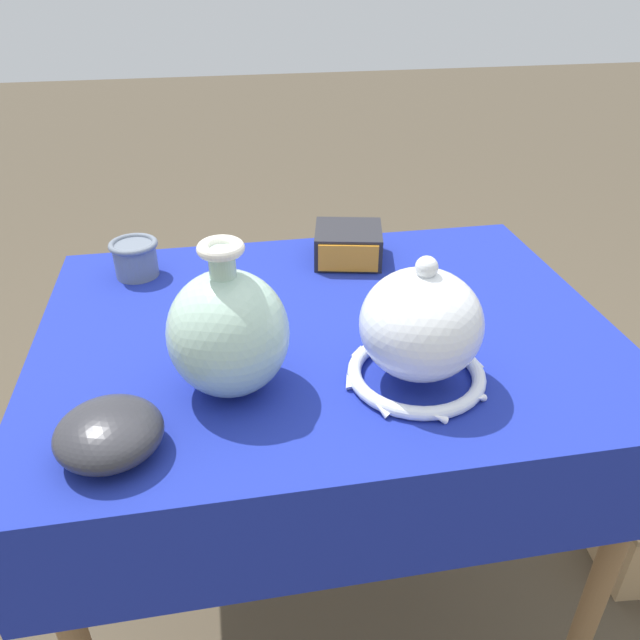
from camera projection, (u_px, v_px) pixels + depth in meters
ground_plane at (325, 594)px, 1.55m from camera, size 14.00×14.00×0.00m
display_table at (327, 368)px, 1.17m from camera, size 1.03×0.78×0.79m
vase_tall_bulbous at (228, 332)px, 0.93m from camera, size 0.18×0.18×0.25m
vase_dome_bell at (420, 332)px, 0.95m from camera, size 0.23×0.23×0.22m
mosaic_tile_box at (348, 245)px, 1.35m from camera, size 0.17×0.17×0.07m
cup_wide_slate at (135, 257)px, 1.28m from camera, size 0.10×0.10×0.08m
bowl_shallow_charcoal at (109, 433)px, 0.84m from camera, size 0.15×0.15×0.07m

